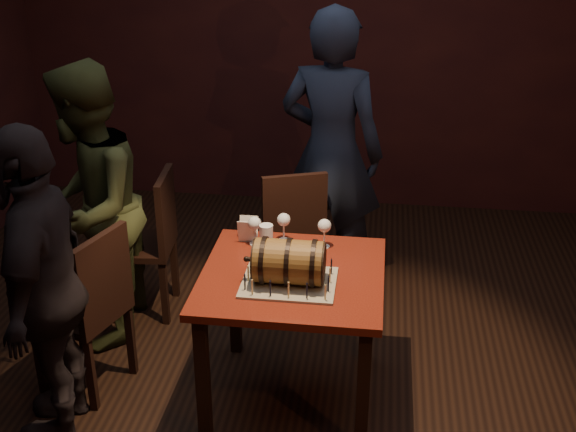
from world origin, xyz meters
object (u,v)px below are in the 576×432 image
Objects in this scene: wine_glass_mid at (284,221)px; person_left_front at (45,288)px; person_back at (331,153)px; chair_left_rear at (152,236)px; person_left_rear at (89,209)px; barrel_cake at (289,262)px; chair_back at (291,230)px; wine_glass_right at (324,227)px; wine_glass_left at (255,224)px; pint_of_ale at (266,239)px; chair_left_front at (91,303)px; pub_table at (292,292)px.

person_left_front reaches higher than wine_glass_mid.
chair_left_rear is at bearing 39.89° from person_back.
chair_left_rear is 0.56× the size of person_left_rear.
barrel_cake reaches higher than chair_back.
wine_glass_right is 0.10× the size of person_left_rear.
person_back reaches higher than person_left_rear.
wine_glass_right is at bearing 2.69° from wine_glass_left.
wine_glass_left is at bearing 136.33° from pint_of_ale.
wine_glass_left is 0.17× the size of chair_left_rear.
pint_of_ale is at bearing 17.01° from chair_left_front.
person_back is at bearing 26.41° from chair_left_rear.
barrel_cake reaches higher than pub_table.
chair_left_front is at bearing 160.09° from person_left_front.
chair_back is 0.87m from chair_left_rear.
person_left_front reaches higher than wine_glass_left.
person_left_front is at bearing -161.20° from pub_table.
chair_left_front is at bearing -177.22° from pub_table.
person_back is at bearing 49.86° from chair_left_front.
person_back reaches higher than chair_left_rear.
pint_of_ale is 1.11m from person_back.
barrel_cake reaches higher than pint_of_ale.
person_left_rear is at bearing -154.25° from chair_back.
person_left_rear is (-1.08, -0.52, 0.31)m from chair_back.
wine_glass_left is 1.10m from person_left_front.
person_left_rear is (-0.98, 0.15, -0.04)m from wine_glass_left.
barrel_cake is 0.37m from pint_of_ale.
wine_glass_right is 0.10× the size of person_left_front.
pub_table is at bearing -75.20° from wine_glass_mid.
chair_left_front is at bearing -162.99° from pint_of_ale.
pub_table is 1.05m from chair_left_front.
person_left_front reaches higher than pint_of_ale.
wine_glass_left is 0.37m from wine_glass_right.
person_left_rear reaches higher than chair_left_front.
person_left_front is at bearing 67.91° from person_back.
wine_glass_right reaches higher than pub_table.
wine_glass_left is 1.00× the size of wine_glass_mid.
pub_table is at bearing 63.36° from person_left_rear.
barrel_cake is 1.40m from person_back.
person_back is at bearing 86.24° from pub_table.
person_left_front is (-1.24, -0.68, -0.07)m from wine_glass_right.
wine_glass_left is 0.77m from chair_back.
barrel_cake reaches higher than chair_left_front.
wine_glass_left is 0.17× the size of chair_back.
chair_back is at bearing 93.86° from wine_glass_mid.
wine_glass_right is at bearing 72.12° from barrel_cake.
person_left_rear reaches higher than wine_glass_right.
pub_table is 5.59× the size of wine_glass_left.
chair_left_front is at bearing -94.81° from chair_left_rear.
person_back reaches higher than wine_glass_left.
wine_glass_mid is 0.17× the size of chair_left_rear.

